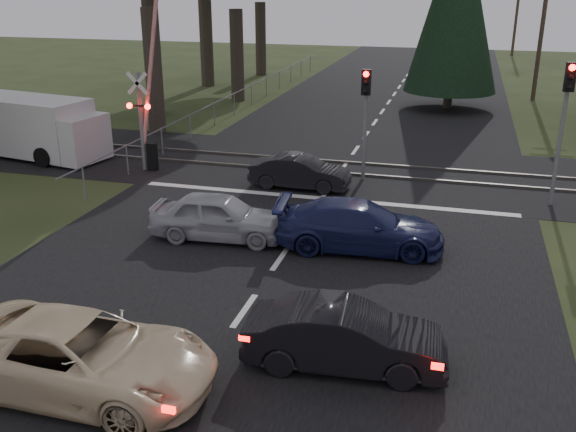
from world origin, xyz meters
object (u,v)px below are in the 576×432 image
(traffic_signal_center, at_px, (366,106))
(blue_sedan, at_px, (359,226))
(cream_coupe, at_px, (80,355))
(dark_car_far, at_px, (300,172))
(silver_car, at_px, (219,216))
(crossing_signal, at_px, (146,119))
(utility_pole_mid, at_px, (543,21))
(white_van, at_px, (36,128))
(traffic_signal_right, at_px, (567,107))
(utility_pole_far, at_px, (518,4))
(dark_hatchback, at_px, (345,337))

(traffic_signal_center, height_order, blue_sedan, traffic_signal_center)
(cream_coupe, bearing_deg, dark_car_far, -3.58)
(traffic_signal_center, height_order, silver_car, traffic_signal_center)
(crossing_signal, bearing_deg, blue_sedan, -31.07)
(traffic_signal_center, bearing_deg, utility_pole_mid, 68.79)
(crossing_signal, bearing_deg, white_van, 173.44)
(traffic_signal_right, bearing_deg, blue_sedan, -137.10)
(utility_pole_mid, height_order, cream_coupe, utility_pole_mid)
(traffic_signal_right, bearing_deg, dark_car_far, -177.94)
(utility_pole_far, bearing_deg, cream_coupe, -100.08)
(dark_hatchback, relative_size, blue_sedan, 0.83)
(silver_car, height_order, blue_sedan, blue_sedan)
(dark_hatchback, height_order, blue_sedan, blue_sedan)
(utility_pole_mid, xyz_separation_m, blue_sedan, (-6.58, -25.75, -4.05))
(utility_pole_far, relative_size, cream_coupe, 1.78)
(traffic_signal_right, xyz_separation_m, white_van, (-20.27, 0.94, -2.07))
(crossing_signal, bearing_deg, dark_hatchback, -48.96)
(utility_pole_mid, height_order, white_van, utility_pole_mid)
(dark_hatchback, bearing_deg, traffic_signal_center, 2.67)
(traffic_signal_center, relative_size, utility_pole_far, 0.46)
(utility_pole_mid, bearing_deg, dark_hatchback, -100.58)
(traffic_signal_right, xyz_separation_m, blue_sedan, (-5.63, -5.23, -2.64))
(utility_pole_mid, bearing_deg, crossing_signal, -127.97)
(utility_pole_mid, xyz_separation_m, utility_pole_far, (0.00, 25.00, 0.00))
(blue_sedan, bearing_deg, utility_pole_mid, -20.25)
(dark_hatchback, bearing_deg, white_van, 47.21)
(traffic_signal_center, bearing_deg, blue_sedan, -81.85)
(crossing_signal, distance_m, dark_hatchback, 15.11)
(white_van, bearing_deg, dark_car_far, 4.10)
(utility_pole_far, bearing_deg, blue_sedan, -97.39)
(cream_coupe, relative_size, silver_car, 1.28)
(dark_hatchback, xyz_separation_m, white_van, (-15.33, 11.98, 0.61))
(traffic_signal_center, xyz_separation_m, white_van, (-13.73, -0.26, -1.56))
(traffic_signal_right, bearing_deg, crossing_signal, 178.79)
(dark_hatchback, height_order, dark_car_far, dark_hatchback)
(crossing_signal, bearing_deg, dark_car_far, -5.68)
(utility_pole_far, distance_m, blue_sedan, 51.34)
(utility_pole_mid, relative_size, dark_car_far, 2.52)
(traffic_signal_right, height_order, blue_sedan, traffic_signal_right)
(dark_hatchback, height_order, white_van, white_van)
(utility_pole_far, height_order, silver_car, utility_pole_far)
(dark_hatchback, xyz_separation_m, blue_sedan, (-0.68, 5.81, 0.04))
(crossing_signal, height_order, dark_hatchback, crossing_signal)
(dark_car_far, bearing_deg, blue_sedan, -148.12)
(dark_hatchback, bearing_deg, blue_sedan, 1.92)
(traffic_signal_center, distance_m, silver_car, 7.72)
(cream_coupe, bearing_deg, blue_sedan, -25.81)
(traffic_signal_right, distance_m, utility_pole_far, 45.56)
(traffic_signal_center, bearing_deg, utility_pole_far, 80.40)
(silver_car, height_order, white_van, white_van)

